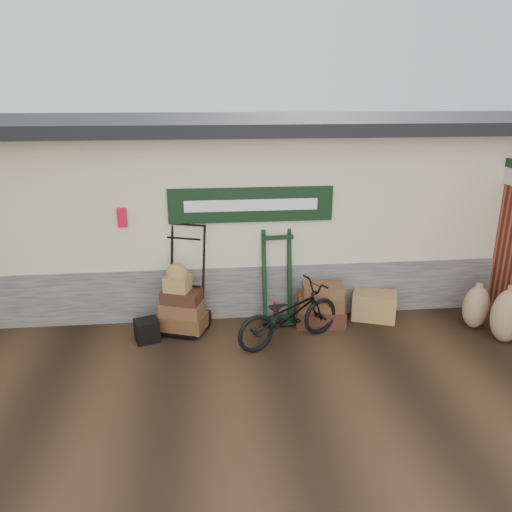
{
  "coord_description": "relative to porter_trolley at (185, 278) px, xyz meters",
  "views": [
    {
      "loc": [
        -1.04,
        -6.68,
        3.68
      ],
      "look_at": [
        -0.23,
        0.9,
        1.12
      ],
      "focal_mm": 35.0,
      "sensor_mm": 36.0,
      "label": 1
    }
  ],
  "objects": [
    {
      "name": "ground",
      "position": [
        1.37,
        -0.71,
        -0.86
      ],
      "size": [
        80.0,
        80.0,
        0.0
      ],
      "primitive_type": "plane",
      "color": "black",
      "rests_on": "ground"
    },
    {
      "name": "station_building",
      "position": [
        1.36,
        2.02,
        0.75
      ],
      "size": [
        14.4,
        4.1,
        3.2
      ],
      "color": "#4C4C47",
      "rests_on": "ground"
    },
    {
      "name": "porter_trolley",
      "position": [
        0.0,
        0.0,
        0.0
      ],
      "size": [
        1.03,
        0.9,
        1.72
      ],
      "primitive_type": null,
      "rotation": [
        0.0,
        0.0,
        -0.35
      ],
      "color": "black",
      "rests_on": "ground"
    },
    {
      "name": "green_barrow",
      "position": [
        1.49,
        0.14,
        -0.1
      ],
      "size": [
        0.59,
        0.51,
        1.53
      ],
      "primitive_type": null,
      "rotation": [
        0.0,
        0.0,
        0.09
      ],
      "color": "black",
      "rests_on": "ground"
    },
    {
      "name": "suitcase_stack",
      "position": [
        2.16,
        -0.1,
        -0.51
      ],
      "size": [
        0.84,
        0.58,
        0.7
      ],
      "primitive_type": null,
      "rotation": [
        0.0,
        0.0,
        -0.1
      ],
      "color": "#351710",
      "rests_on": "ground"
    },
    {
      "name": "wicker_hamper",
      "position": [
        3.11,
        0.01,
        -0.63
      ],
      "size": [
        0.82,
        0.68,
        0.46
      ],
      "primitive_type": "cube",
      "rotation": [
        0.0,
        0.0,
        -0.36
      ],
      "color": "olive",
      "rests_on": "ground"
    },
    {
      "name": "black_trunk",
      "position": [
        -0.6,
        -0.4,
        -0.69
      ],
      "size": [
        0.42,
        0.39,
        0.35
      ],
      "primitive_type": "cube",
      "rotation": [
        0.0,
        0.0,
        0.33
      ],
      "color": "black",
      "rests_on": "ground"
    },
    {
      "name": "bicycle",
      "position": [
        1.55,
        -0.67,
        -0.35
      ],
      "size": [
        1.28,
        1.86,
        1.02
      ],
      "primitive_type": "imported",
      "rotation": [
        0.0,
        0.0,
        1.99
      ],
      "color": "black",
      "rests_on": "ground"
    },
    {
      "name": "burlap_sack_left",
      "position": [
        4.62,
        -0.49,
        -0.5
      ],
      "size": [
        0.53,
        0.48,
        0.71
      ],
      "primitive_type": "ellipsoid",
      "rotation": [
        0.0,
        0.0,
        0.27
      ],
      "color": "#836147",
      "rests_on": "ground"
    },
    {
      "name": "burlap_sack_right",
      "position": [
        4.84,
        -0.99,
        -0.44
      ],
      "size": [
        0.62,
        0.56,
        0.85
      ],
      "primitive_type": "ellipsoid",
      "rotation": [
        0.0,
        0.0,
        0.25
      ],
      "color": "#836147",
      "rests_on": "ground"
    }
  ]
}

